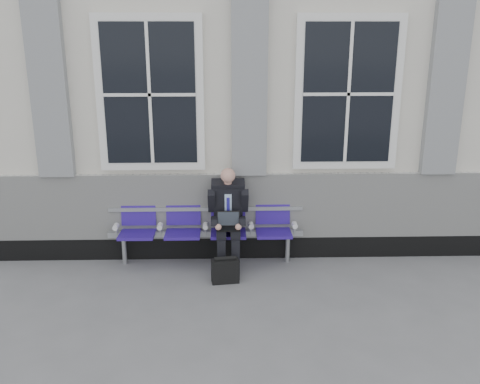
{
  "coord_description": "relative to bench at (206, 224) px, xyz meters",
  "views": [
    {
      "loc": [
        -1.2,
        -5.35,
        3.07
      ],
      "look_at": [
        -1.03,
        0.9,
        1.12
      ],
      "focal_mm": 40.0,
      "sensor_mm": 36.0,
      "label": 1
    }
  ],
  "objects": [
    {
      "name": "ground",
      "position": [
        1.48,
        -1.32,
        -0.55
      ],
      "size": [
        70.0,
        70.0,
        0.0
      ],
      "primitive_type": "plane",
      "color": "slate",
      "rests_on": "ground"
    },
    {
      "name": "station_building",
      "position": [
        1.46,
        2.15,
        1.67
      ],
      "size": [
        14.4,
        4.4,
        4.49
      ],
      "color": "beige",
      "rests_on": "ground"
    },
    {
      "name": "bench",
      "position": [
        0.0,
        0.0,
        0.0
      ],
      "size": [
        2.6,
        0.47,
        0.91
      ],
      "color": "#9EA0A3",
      "rests_on": "ground"
    },
    {
      "name": "businessman",
      "position": [
        0.3,
        -0.13,
        0.19
      ],
      "size": [
        0.52,
        0.7,
        1.35
      ],
      "color": "black",
      "rests_on": "ground"
    },
    {
      "name": "briefcase",
      "position": [
        0.26,
        -0.61,
        -0.39
      ],
      "size": [
        0.36,
        0.19,
        0.35
      ],
      "color": "black",
      "rests_on": "ground"
    }
  ]
}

